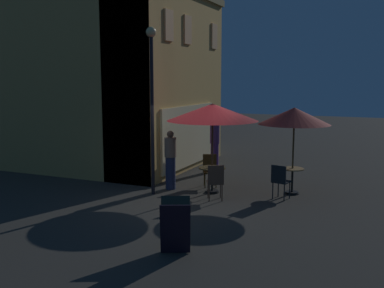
{
  "coord_description": "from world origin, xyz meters",
  "views": [
    {
      "loc": [
        -10.41,
        -4.81,
        3.2
      ],
      "look_at": [
        0.76,
        0.09,
        1.43
      ],
      "focal_mm": 41.69,
      "sensor_mm": 36.0,
      "label": 1
    }
  ],
  "objects_px": {
    "cafe_table_0": "(292,176)",
    "patio_umbrella_1": "(213,112)",
    "patron_standing_0": "(170,160)",
    "cafe_chair_2": "(210,168)",
    "patron_standing_1": "(215,145)",
    "cafe_table_1": "(212,174)",
    "patio_umbrella_0": "(294,116)",
    "menu_sandwich_board": "(175,226)",
    "street_lamp_near_corner": "(152,88)",
    "cafe_chair_0": "(280,179)",
    "cafe_chair_1": "(215,179)"
  },
  "relations": [
    {
      "from": "cafe_table_1",
      "to": "patron_standing_0",
      "type": "relative_size",
      "value": 0.44
    },
    {
      "from": "patron_standing_0",
      "to": "patio_umbrella_1",
      "type": "bearing_deg",
      "value": -5.34
    },
    {
      "from": "cafe_table_0",
      "to": "patron_standing_0",
      "type": "xyz_separation_m",
      "value": [
        -0.87,
        3.39,
        0.37
      ]
    },
    {
      "from": "cafe_chair_0",
      "to": "patron_standing_1",
      "type": "bearing_deg",
      "value": 59.45
    },
    {
      "from": "cafe_table_0",
      "to": "patron_standing_0",
      "type": "distance_m",
      "value": 3.52
    },
    {
      "from": "cafe_table_1",
      "to": "cafe_table_0",
      "type": "bearing_deg",
      "value": -69.76
    },
    {
      "from": "patio_umbrella_1",
      "to": "cafe_chair_0",
      "type": "relative_size",
      "value": 2.7
    },
    {
      "from": "cafe_table_0",
      "to": "patio_umbrella_1",
      "type": "height_order",
      "value": "patio_umbrella_1"
    },
    {
      "from": "cafe_chair_2",
      "to": "patron_standing_0",
      "type": "distance_m",
      "value": 1.27
    },
    {
      "from": "menu_sandwich_board",
      "to": "patron_standing_1",
      "type": "xyz_separation_m",
      "value": [
        7.25,
        1.98,
        0.43
      ]
    },
    {
      "from": "cafe_chair_0",
      "to": "patio_umbrella_0",
      "type": "bearing_deg",
      "value": 0.0
    },
    {
      "from": "cafe_table_1",
      "to": "patron_standing_1",
      "type": "height_order",
      "value": "patron_standing_1"
    },
    {
      "from": "cafe_chair_2",
      "to": "patron_standing_1",
      "type": "bearing_deg",
      "value": 171.07
    },
    {
      "from": "cafe_chair_2",
      "to": "cafe_table_0",
      "type": "bearing_deg",
      "value": 65.38
    },
    {
      "from": "patron_standing_0",
      "to": "menu_sandwich_board",
      "type": "bearing_deg",
      "value": -72.02
    },
    {
      "from": "cafe_table_0",
      "to": "cafe_chair_1",
      "type": "xyz_separation_m",
      "value": [
        -1.55,
        1.72,
        0.08
      ]
    },
    {
      "from": "patio_umbrella_1",
      "to": "patron_standing_1",
      "type": "distance_m",
      "value": 3.28
    },
    {
      "from": "cafe_table_0",
      "to": "cafe_chair_0",
      "type": "bearing_deg",
      "value": 166.81
    },
    {
      "from": "cafe_chair_2",
      "to": "patron_standing_0",
      "type": "bearing_deg",
      "value": -74.59
    },
    {
      "from": "street_lamp_near_corner",
      "to": "cafe_chair_0",
      "type": "height_order",
      "value": "street_lamp_near_corner"
    },
    {
      "from": "cafe_chair_1",
      "to": "patio_umbrella_0",
      "type": "bearing_deg",
      "value": -74.83
    },
    {
      "from": "cafe_table_1",
      "to": "patron_standing_1",
      "type": "xyz_separation_m",
      "value": [
        2.82,
        1.0,
        0.4
      ]
    },
    {
      "from": "patron_standing_0",
      "to": "patron_standing_1",
      "type": "relative_size",
      "value": 0.93
    },
    {
      "from": "patio_umbrella_0",
      "to": "street_lamp_near_corner",
      "type": "bearing_deg",
      "value": 113.99
    },
    {
      "from": "menu_sandwich_board",
      "to": "patron_standing_1",
      "type": "relative_size",
      "value": 0.54
    },
    {
      "from": "street_lamp_near_corner",
      "to": "patron_standing_1",
      "type": "bearing_deg",
      "value": -7.34
    },
    {
      "from": "street_lamp_near_corner",
      "to": "cafe_table_1",
      "type": "relative_size",
      "value": 6.02
    },
    {
      "from": "street_lamp_near_corner",
      "to": "cafe_chair_1",
      "type": "bearing_deg",
      "value": -88.8
    },
    {
      "from": "cafe_chair_2",
      "to": "cafe_table_1",
      "type": "bearing_deg",
      "value": 0.0
    },
    {
      "from": "cafe_chair_0",
      "to": "cafe_table_1",
      "type": "bearing_deg",
      "value": 103.65
    },
    {
      "from": "patio_umbrella_1",
      "to": "patron_standing_0",
      "type": "distance_m",
      "value": 1.91
    },
    {
      "from": "street_lamp_near_corner",
      "to": "patron_standing_1",
      "type": "xyz_separation_m",
      "value": [
        3.64,
        -0.47,
        -2.02
      ]
    },
    {
      "from": "patio_umbrella_0",
      "to": "cafe_chair_2",
      "type": "distance_m",
      "value": 2.95
    },
    {
      "from": "patio_umbrella_0",
      "to": "cafe_chair_1",
      "type": "bearing_deg",
      "value": 132.07
    },
    {
      "from": "street_lamp_near_corner",
      "to": "patio_umbrella_1",
      "type": "height_order",
      "value": "street_lamp_near_corner"
    },
    {
      "from": "patron_standing_0",
      "to": "patron_standing_1",
      "type": "distance_m",
      "value": 2.93
    },
    {
      "from": "cafe_table_1",
      "to": "cafe_chair_0",
      "type": "distance_m",
      "value": 1.94
    },
    {
      "from": "cafe_table_0",
      "to": "cafe_chair_2",
      "type": "distance_m",
      "value": 2.47
    },
    {
      "from": "menu_sandwich_board",
      "to": "patron_standing_0",
      "type": "distance_m",
      "value": 4.9
    },
    {
      "from": "patio_umbrella_0",
      "to": "patio_umbrella_1",
      "type": "bearing_deg",
      "value": 110.24
    },
    {
      "from": "street_lamp_near_corner",
      "to": "cafe_chair_0",
      "type": "xyz_separation_m",
      "value": [
        0.83,
        -3.4,
        -2.38
      ]
    },
    {
      "from": "cafe_table_1",
      "to": "cafe_chair_0",
      "type": "relative_size",
      "value": 0.81
    },
    {
      "from": "cafe_table_0",
      "to": "street_lamp_near_corner",
      "type": "bearing_deg",
      "value": 113.99
    },
    {
      "from": "patio_umbrella_1",
      "to": "cafe_chair_1",
      "type": "relative_size",
      "value": 2.63
    },
    {
      "from": "menu_sandwich_board",
      "to": "cafe_table_0",
      "type": "distance_m",
      "value": 5.33
    },
    {
      "from": "menu_sandwich_board",
      "to": "patio_umbrella_0",
      "type": "relative_size",
      "value": 0.41
    },
    {
      "from": "patio_umbrella_0",
      "to": "cafe_chair_0",
      "type": "bearing_deg",
      "value": 166.81
    },
    {
      "from": "patio_umbrella_0",
      "to": "patron_standing_1",
      "type": "distance_m",
      "value": 3.93
    },
    {
      "from": "street_lamp_near_corner",
      "to": "cafe_table_0",
      "type": "height_order",
      "value": "street_lamp_near_corner"
    },
    {
      "from": "cafe_table_1",
      "to": "patio_umbrella_1",
      "type": "height_order",
      "value": "patio_umbrella_1"
    }
  ]
}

